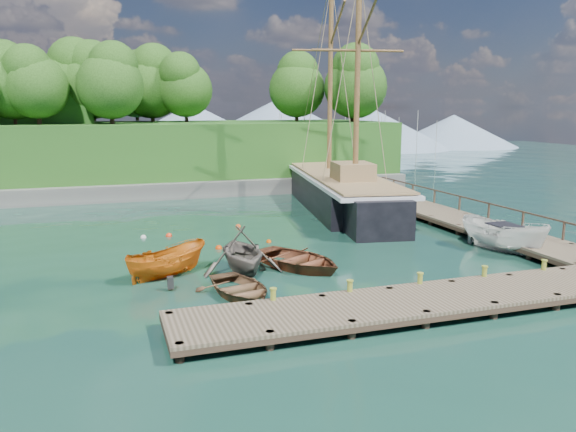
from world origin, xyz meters
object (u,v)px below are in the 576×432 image
rowboat_0 (240,296)px  rowboat_1 (242,272)px  motorboat_orange (168,277)px  schooner (341,194)px  cabin_boat_white (502,252)px  rowboat_2 (298,268)px

rowboat_0 → rowboat_1: rowboat_1 is taller
motorboat_orange → schooner: (14.04, 13.05, 1.10)m
motorboat_orange → cabin_boat_white: size_ratio=0.79×
rowboat_1 → motorboat_orange: size_ratio=1.06×
rowboat_1 → motorboat_orange: rowboat_1 is taller
rowboat_0 → cabin_boat_white: (14.62, 2.47, 0.00)m
rowboat_2 → motorboat_orange: motorboat_orange is taller
rowboat_2 → cabin_boat_white: 11.13m
rowboat_2 → cabin_boat_white: cabin_boat_white is taller
rowboat_0 → motorboat_orange: bearing=114.5°
rowboat_0 → rowboat_1: 3.31m
cabin_boat_white → rowboat_0: bearing=173.8°
motorboat_orange → schooner: 19.20m
rowboat_1 → cabin_boat_white: rowboat_1 is taller
motorboat_orange → rowboat_1: bearing=-120.7°
cabin_boat_white → motorboat_orange: bearing=160.8°
rowboat_2 → schooner: 15.79m
rowboat_2 → rowboat_1: bearing=149.5°
cabin_boat_white → schooner: size_ratio=0.19×
rowboat_2 → schooner: schooner is taller
rowboat_0 → rowboat_2: rowboat_2 is taller
schooner → motorboat_orange: bearing=-127.4°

